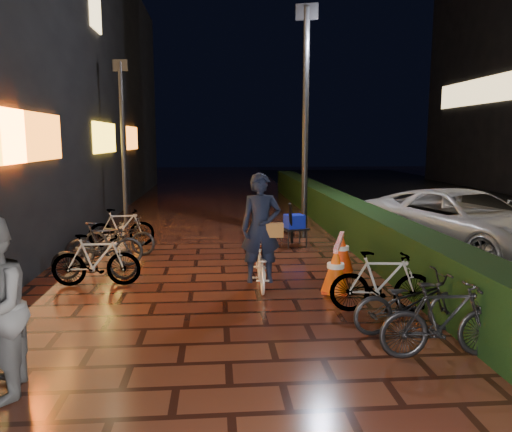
{
  "coord_description": "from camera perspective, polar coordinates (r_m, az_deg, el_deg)",
  "views": [
    {
      "loc": [
        -0.12,
        -6.56,
        2.55
      ],
      "look_at": [
        0.64,
        2.84,
        1.1
      ],
      "focal_mm": 35.0,
      "sensor_mm": 36.0,
      "label": 1
    }
  ],
  "objects": [
    {
      "name": "cart_assembly",
      "position": [
        11.96,
        4.37,
        -0.83
      ],
      "size": [
        0.7,
        0.74,
        1.11
      ],
      "color": "black",
      "rests_on": "ground"
    },
    {
      "name": "hedge",
      "position": [
        15.09,
        8.53,
        0.84
      ],
      "size": [
        0.7,
        20.0,
        1.0
      ],
      "primitive_type": "cube",
      "color": "black",
      "rests_on": "ground"
    },
    {
      "name": "parked_bikes_hedge",
      "position": [
        6.99,
        17.14,
        -9.18
      ],
      "size": [
        1.76,
        2.12,
        0.92
      ],
      "color": "black",
      "rests_on": "ground"
    },
    {
      "name": "cyclist",
      "position": [
        8.57,
        0.55,
        -3.44
      ],
      "size": [
        0.73,
        1.4,
        2.0
      ],
      "color": "white",
      "rests_on": "ground"
    },
    {
      "name": "traffic_barrier",
      "position": [
        9.22,
        9.43,
        -4.98
      ],
      "size": [
        0.97,
        1.88,
        0.77
      ],
      "color": "#DF4F0B",
      "rests_on": "ground"
    },
    {
      "name": "van",
      "position": [
        12.06,
        22.66,
        -0.66
      ],
      "size": [
        4.1,
        5.66,
        1.43
      ],
      "primitive_type": "imported",
      "rotation": [
        0.0,
        0.0,
        0.38
      ],
      "color": "#B0B0B5",
      "rests_on": "ground"
    },
    {
      "name": "ground",
      "position": [
        7.04,
        -3.41,
        -12.53
      ],
      "size": [
        80.0,
        80.0,
        0.0
      ],
      "primitive_type": "plane",
      "color": "#381911",
      "rests_on": "ground"
    },
    {
      "name": "parked_bikes_storefront",
      "position": [
        10.61,
        -16.52,
        -3.08
      ],
      "size": [
        1.72,
        3.81,
        0.92
      ],
      "color": "black",
      "rests_on": "ground"
    },
    {
      "name": "lamp_post_hedge",
      "position": [
        12.96,
        5.68,
        11.66
      ],
      "size": [
        0.56,
        0.25,
        5.85
      ],
      "color": "black",
      "rests_on": "ground"
    },
    {
      "name": "lamp_post_sf",
      "position": [
        15.13,
        -14.97,
        8.78
      ],
      "size": [
        0.46,
        0.15,
        4.79
      ],
      "color": "black",
      "rests_on": "ground"
    }
  ]
}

